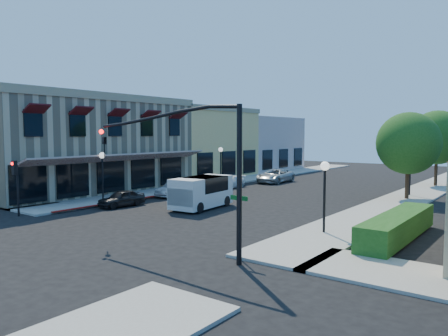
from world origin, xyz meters
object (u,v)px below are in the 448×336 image
Objects in this scene: street_name_sign at (239,216)px; parked_car_d at (275,176)px; parked_car_c at (230,182)px; lamppost_left_near at (102,164)px; parked_car_a at (122,198)px; lamppost_left_far at (221,156)px; signal_mast_arm at (195,154)px; lamppost_right_far at (410,162)px; street_tree_a at (408,143)px; lamppost_right_near at (325,179)px; parked_car_b at (174,189)px; secondary_signal at (16,178)px; white_van at (201,190)px; street_tree_b at (437,137)px.

street_name_sign is 0.51× the size of parked_car_d.
parked_car_c is at bearing -101.93° from parked_car_d.
parked_car_a is at bearing -11.83° from lamppost_left_near.
lamppost_left_far is at bearing 90.00° from lamppost_left_near.
signal_mast_arm is at bearing -68.54° from parked_car_d.
lamppost_right_far is at bearing 54.16° from parked_car_a.
parked_car_d is (3.70, 4.18, -2.06)m from lamppost_left_far.
street_tree_a is 14.08m from lamppost_right_near.
street_name_sign reaches higher than parked_car_a.
lamppost_left_far reaches higher than parked_car_b.
lamppost_right_far is at bearing 90.00° from lamppost_right_near.
signal_mast_arm is 2.41× the size of secondary_signal.
street_tree_a is 2.49m from lamppost_right_far.
secondary_signal is at bearing -126.14° from lamppost_right_far.
street_name_sign is at bearing -19.93° from lamppost_left_near.
lamppost_right_near is at bearing 7.19° from parked_car_a.
lamppost_right_far reaches higher than white_van.
parked_car_b is 13.26m from parked_car_d.
street_tree_b is at bearing 87.50° from street_name_sign.
street_tree_a is 1.77× the size of parked_car_c.
street_tree_b is 2.11× the size of secondary_signal.
parked_car_a is 0.95× the size of parked_car_b.
lamppost_right_far reaches higher than parked_car_d.
lamppost_left_near is at bearing -164.38° from white_van.
street_tree_b is 1.92× the size of parked_car_c.
secondary_signal is at bearing -103.92° from parked_car_b.
street_tree_a is at bearing -18.98° from parked_car_d.
secondary_signal is 0.93× the size of lamppost_left_near.
secondary_signal is 1.02× the size of parked_car_a.
signal_mast_arm reaches higher than parked_car_a.
street_tree_a is at bearing 50.79° from secondary_signal.
lamppost_right_far is (17.00, 16.00, 0.00)m from lamppost_left_near.
lamppost_right_far is at bearing 87.37° from street_name_sign.
parked_car_b is 0.93× the size of parked_car_c.
street_name_sign is at bearing -42.76° from white_van.
lamppost_left_near is at bearing 155.63° from signal_mast_arm.
secondary_signal is (-16.80, -20.59, -1.88)m from street_tree_a.
parked_car_a is at bearing -95.79° from parked_car_c.
secondary_signal is at bearing -102.81° from parked_car_c.
lamppost_right_near reaches higher than white_van.
street_tree_a is 1.33× the size of parked_car_d.
lamppost_right_far is 1.10× the size of parked_car_a.
lamppost_right_far is at bearing -11.20° from parked_car_d.
street_tree_a is 1.82× the size of lamppost_left_far.
parked_car_c is (-0.12, 12.57, -0.02)m from parked_car_a.
white_van is 1.48× the size of parked_car_a.
street_tree_b is 24.07m from lamppost_right_near.
street_tree_a reaches higher than parked_car_c.
white_van is 1.41× the size of parked_car_b.
secondary_signal reaches higher than parked_car_d.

